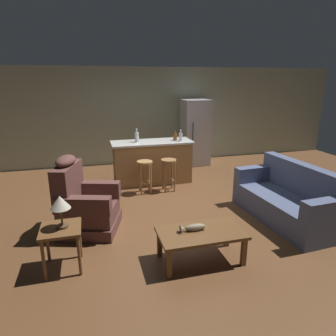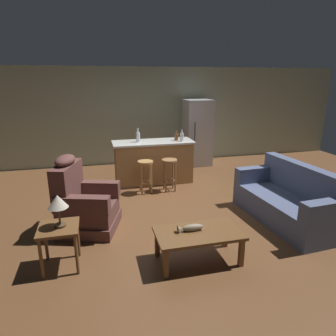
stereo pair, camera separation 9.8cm
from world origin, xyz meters
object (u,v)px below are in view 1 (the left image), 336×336
(table_lamp, at_px, (60,204))
(bottle_wine_dark, at_px, (181,137))
(coffee_table, at_px, (201,235))
(refrigerator, at_px, (195,133))
(fish_figurine, at_px, (193,228))
(kitchen_island, at_px, (152,162))
(bar_stool_right, at_px, (169,169))
(couch, at_px, (288,200))
(bottle_tall_green, at_px, (175,137))
(bar_stool_left, at_px, (145,171))
(end_table, at_px, (61,235))
(recliner_near_lamp, at_px, (84,205))
(bottle_short_amber, at_px, (137,137))

(table_lamp, height_order, bottle_wine_dark, bottle_wine_dark)
(coffee_table, distance_m, refrigerator, 4.71)
(fish_figurine, bearing_deg, kitchen_island, 87.25)
(bar_stool_right, xyz_separation_m, refrigerator, (1.25, 1.83, 0.41))
(table_lamp, relative_size, bar_stool_right, 0.60)
(couch, relative_size, refrigerator, 1.11)
(bottle_wine_dark, bearing_deg, couch, -63.40)
(refrigerator, xyz_separation_m, bottle_tall_green, (-0.93, -1.22, 0.15))
(bar_stool_left, distance_m, bar_stool_right, 0.51)
(bottle_tall_green, xyz_separation_m, bottle_wine_dark, (0.09, -0.12, 0.02))
(end_table, height_order, bar_stool_left, bar_stool_left)
(recliner_near_lamp, bearing_deg, coffee_table, -24.03)
(refrigerator, relative_size, bottle_wine_dark, 6.75)
(refrigerator, bearing_deg, coffee_table, -108.99)
(couch, height_order, bottle_tall_green, bottle_tall_green)
(end_table, bearing_deg, refrigerator, 51.98)
(bar_stool_left, relative_size, bottle_wine_dark, 2.61)
(refrigerator, bearing_deg, bottle_tall_green, -127.39)
(table_lamp, bearing_deg, bottle_short_amber, 64.44)
(bar_stool_left, height_order, bottle_short_amber, bottle_short_amber)
(recliner_near_lamp, height_order, bottle_short_amber, bottle_short_amber)
(refrigerator, bearing_deg, couch, -84.92)
(end_table, xyz_separation_m, bottle_short_amber, (1.43, 2.94, 0.60))
(table_lamp, bearing_deg, fish_figurine, -8.86)
(bottle_wine_dark, bearing_deg, bar_stool_right, -129.71)
(coffee_table, height_order, bar_stool_right, bar_stool_right)
(table_lamp, distance_m, bar_stool_left, 2.75)
(recliner_near_lamp, bearing_deg, table_lamp, -86.57)
(end_table, bearing_deg, coffee_table, -9.66)
(couch, bearing_deg, refrigerator, -88.89)
(fish_figurine, xyz_separation_m, refrigerator, (1.62, 4.38, 0.42))
(end_table, relative_size, bar_stool_right, 0.82)
(recliner_near_lamp, height_order, bottle_wine_dark, bottle_wine_dark)
(coffee_table, relative_size, bar_stool_left, 1.62)
(table_lamp, bearing_deg, recliner_near_lamp, 76.26)
(recliner_near_lamp, distance_m, bar_stool_right, 2.18)
(bar_stool_left, xyz_separation_m, bottle_short_amber, (-0.04, 0.64, 0.59))
(end_table, height_order, kitchen_island, kitchen_island)
(bottle_tall_green, bearing_deg, coffee_table, -100.43)
(bottle_wine_dark, bearing_deg, coffee_table, -102.47)
(table_lamp, relative_size, kitchen_island, 0.23)
(bar_stool_left, bearing_deg, table_lamp, -122.19)
(couch, xyz_separation_m, recliner_near_lamp, (-3.30, 0.51, 0.08))
(bar_stool_left, bearing_deg, recliner_near_lamp, -132.32)
(bar_stool_left, xyz_separation_m, bottle_wine_dark, (0.92, 0.49, 0.58))
(bar_stool_left, bearing_deg, bar_stool_right, 0.00)
(kitchen_island, distance_m, bar_stool_left, 0.69)
(bar_stool_left, distance_m, bottle_tall_green, 1.17)
(fish_figurine, relative_size, kitchen_island, 0.19)
(recliner_near_lamp, bearing_deg, bottle_wine_dark, 57.72)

